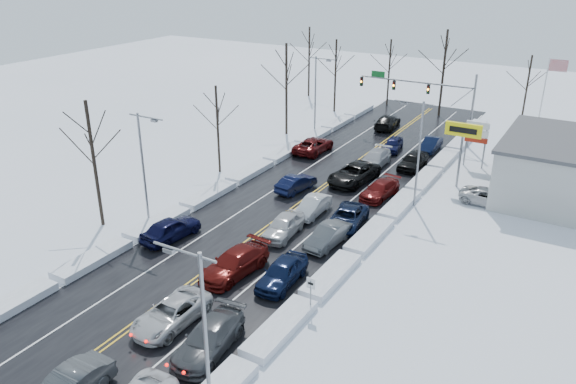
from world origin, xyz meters
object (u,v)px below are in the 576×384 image
Objects in this scene: oncoming_car_0 at (296,191)px; traffic_signal_mast at (427,93)px; flagpole at (544,98)px; tires_plus_sign at (463,134)px.

traffic_signal_mast is at bearing -96.26° from oncoming_car_0.
flagpole is 28.62m from oncoming_car_0.
tires_plus_sign is at bearing -137.73° from oncoming_car_0.
traffic_signal_mast reaches higher than tires_plus_sign.
oncoming_car_0 is at bearing -104.26° from traffic_signal_mast.
flagpole is 2.24× the size of oncoming_car_0.
flagpole reaches higher than oncoming_car_0.
traffic_signal_mast is at bearing -170.27° from flagpole.
flagpole is at bearing 71.56° from tires_plus_sign.
traffic_signal_mast is 1.33× the size of flagpole.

